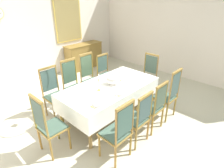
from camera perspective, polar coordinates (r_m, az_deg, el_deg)
ground at (r=4.33m, az=0.04°, el=-10.05°), size 6.50×6.38×0.04m
back_wall at (r=6.25m, az=-23.09°, el=15.56°), size 6.50×0.08×3.23m
right_wall at (r=6.39m, az=21.44°, el=16.01°), size 0.08×6.38×3.23m
dining_table at (r=3.99m, az=-0.61°, el=-1.42°), size 2.15×1.08×0.76m
tablecloth at (r=4.00m, az=-0.61°, el=-1.68°), size 2.17×1.10×0.38m
chair_south_a at (r=3.02m, az=1.94°, el=-14.15°), size 0.44×0.42×1.12m
chair_north_a at (r=4.29m, az=-17.43°, el=-2.35°), size 0.44×0.42×1.13m
chair_south_b at (r=3.37m, az=7.90°, el=-10.06°), size 0.44×0.42×1.05m
chair_north_b at (r=4.53m, az=-11.80°, el=0.08°), size 0.44×0.42×1.18m
chair_south_c at (r=3.75m, az=12.67°, el=-6.41°), size 0.44×0.42×1.06m
chair_north_c at (r=4.82m, az=-6.76°, el=2.17°), size 0.44×0.42×1.20m
chair_south_d at (r=4.18m, az=16.85°, el=-2.92°), size 0.44×0.42×1.16m
chair_north_d at (r=5.18m, az=-1.91°, el=3.50°), size 0.44×0.42×1.05m
chair_head_west at (r=3.31m, az=-18.96°, el=-11.65°), size 0.42×0.44×1.14m
chair_head_east at (r=5.12m, az=10.90°, el=2.95°), size 0.42×0.44×1.11m
soup_tureen at (r=3.97m, az=0.30°, el=1.51°), size 0.30×0.30×0.24m
candlestick_west at (r=3.69m, az=-4.05°, el=-0.02°), size 0.07×0.07×0.35m
candlestick_east at (r=4.12m, az=2.44°, el=2.66°), size 0.07×0.07×0.33m
bowl_near_left at (r=3.27m, az=-4.12°, el=-6.06°), size 0.20×0.20×0.05m
bowl_near_right at (r=3.60m, az=2.84°, el=-2.92°), size 0.16×0.16×0.04m
bowl_far_left at (r=4.56m, az=0.14°, el=3.52°), size 0.15×0.15×0.03m
bowl_far_right at (r=4.29m, az=10.11°, el=1.71°), size 0.19×0.19×0.05m
spoon_primary at (r=3.22m, az=-6.14°, el=-7.09°), size 0.03×0.18×0.01m
spoon_secondary at (r=3.54m, az=1.28°, el=-3.67°), size 0.06×0.17×0.01m
sideboard at (r=7.05m, az=-8.58°, el=8.49°), size 1.44×0.48×0.90m
framed_painting at (r=6.78m, az=-13.26°, el=18.52°), size 1.02×0.05×1.41m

